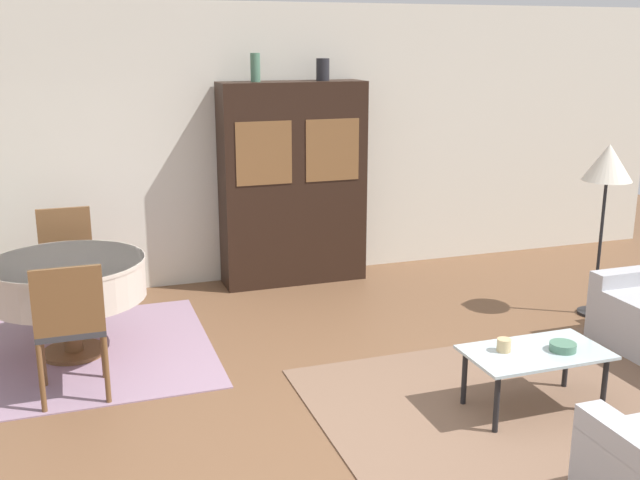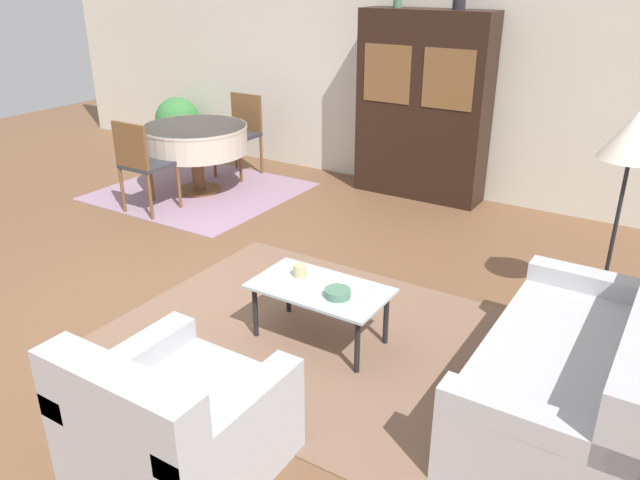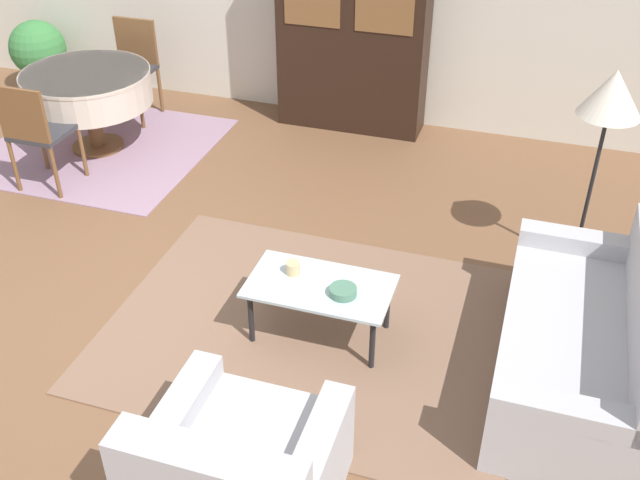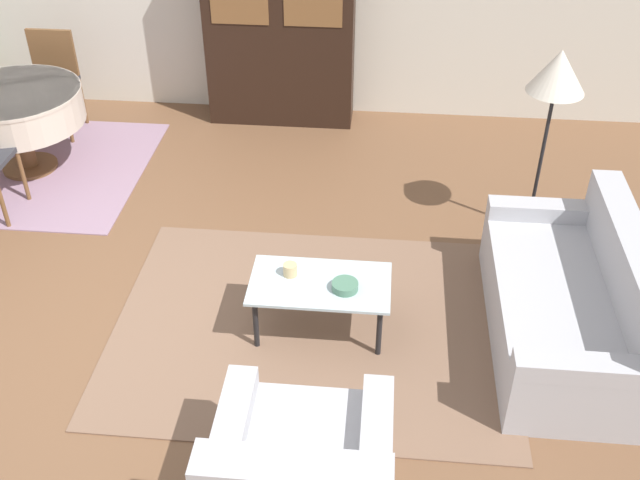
% 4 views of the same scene
% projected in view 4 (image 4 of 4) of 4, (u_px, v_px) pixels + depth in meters
% --- Properties ---
extents(ground_plane, '(14.00, 14.00, 0.00)m').
position_uv_depth(ground_plane, '(126.00, 342.00, 4.97)').
color(ground_plane, brown).
extents(area_rug, '(2.68, 2.09, 0.01)m').
position_uv_depth(area_rug, '(313.00, 325.00, 5.09)').
color(area_rug, brown).
rests_on(area_rug, ground_plane).
extents(dining_rug, '(2.03, 1.92, 0.01)m').
position_uv_depth(dining_rug, '(33.00, 168.00, 6.80)').
color(dining_rug, gray).
rests_on(dining_rug, ground_plane).
extents(couch, '(0.88, 1.73, 0.81)m').
position_uv_depth(couch, '(572.00, 305.00, 4.83)').
color(couch, '#B2B2B7').
rests_on(couch, ground_plane).
extents(armchair, '(0.89, 0.88, 0.78)m').
position_uv_depth(armchair, '(301.00, 477.00, 3.76)').
color(armchair, '#B2B2B7').
rests_on(armchair, ground_plane).
extents(coffee_table, '(0.91, 0.51, 0.40)m').
position_uv_depth(coffee_table, '(320.00, 288.00, 4.85)').
color(coffee_table, black).
rests_on(coffee_table, area_rug).
extents(display_cabinet, '(1.41, 0.41, 1.97)m').
position_uv_depth(display_cabinet, '(280.00, 23.00, 7.07)').
color(display_cabinet, black).
rests_on(display_cabinet, ground_plane).
extents(dining_table, '(1.16, 1.16, 0.75)m').
position_uv_depth(dining_table, '(15.00, 108.00, 6.45)').
color(dining_table, brown).
rests_on(dining_table, dining_rug).
extents(dining_chair_far, '(0.44, 0.44, 0.96)m').
position_uv_depth(dining_chair_far, '(52.00, 75.00, 7.12)').
color(dining_chair_far, brown).
rests_on(dining_chair_far, dining_rug).
extents(floor_lamp, '(0.41, 0.41, 1.51)m').
position_uv_depth(floor_lamp, '(557.00, 79.00, 5.27)').
color(floor_lamp, black).
rests_on(floor_lamp, ground_plane).
extents(cup, '(0.09, 0.09, 0.08)m').
position_uv_depth(cup, '(290.00, 270.00, 4.86)').
color(cup, tan).
rests_on(cup, coffee_table).
extents(bowl, '(0.17, 0.17, 0.05)m').
position_uv_depth(bowl, '(345.00, 286.00, 4.75)').
color(bowl, '#4C7A60').
rests_on(bowl, coffee_table).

